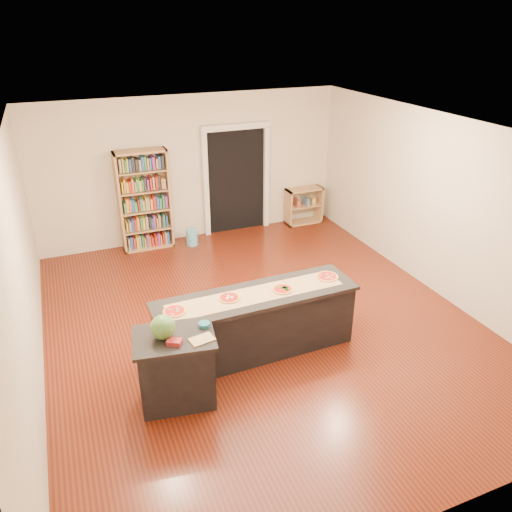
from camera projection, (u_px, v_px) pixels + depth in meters
name	position (u px, v px, depth m)	size (l,w,h in m)	color
room	(262.00, 235.00, 6.75)	(6.00, 7.00, 2.80)	beige
doorway	(236.00, 174.00, 10.03)	(1.40, 0.09, 2.21)	black
kitchen_island	(256.00, 323.00, 6.55)	(2.67, 0.72, 0.88)	black
side_counter	(176.00, 368.00, 5.70)	(0.90, 0.66, 0.89)	black
bookshelf	(144.00, 201.00, 9.34)	(0.95, 0.34, 1.91)	tan
low_shelf	(304.00, 206.00, 10.73)	(0.78, 0.33, 0.78)	tan
waste_bin	(192.00, 237.00, 9.78)	(0.23, 0.23, 0.33)	#5DB3D1
kraft_paper	(256.00, 294.00, 6.35)	(2.32, 0.42, 0.00)	tan
watermelon	(163.00, 327.00, 5.43)	(0.28, 0.28, 0.28)	#144214
cutting_board	(202.00, 340.00, 5.44)	(0.26, 0.18, 0.02)	tan
package_red	(174.00, 342.00, 5.37)	(0.15, 0.11, 0.05)	maroon
package_teal	(204.00, 325.00, 5.67)	(0.13, 0.13, 0.05)	#195966
pizza_a	(175.00, 311.00, 5.97)	(0.29, 0.29, 0.02)	tan
pizza_b	(229.00, 298.00, 6.26)	(0.26, 0.26, 0.02)	tan
pizza_c	(282.00, 289.00, 6.45)	(0.30, 0.30, 0.02)	tan
pizza_d	(327.00, 276.00, 6.76)	(0.31, 0.31, 0.02)	tan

